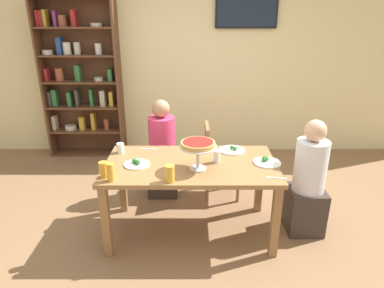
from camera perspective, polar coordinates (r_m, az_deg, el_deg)
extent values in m
plane|color=#846042|center=(3.51, -0.01, -14.26)|extent=(12.00, 12.00, 0.00)
cube|color=beige|center=(5.09, 0.10, 14.12)|extent=(8.00, 0.12, 2.80)
cube|color=olive|center=(3.15, -0.01, -3.55)|extent=(1.59, 0.87, 0.04)
cube|color=olive|center=(3.10, -14.08, -12.58)|extent=(0.07, 0.07, 0.70)
cube|color=olive|center=(3.09, 14.03, -12.65)|extent=(0.07, 0.07, 0.70)
cube|color=olive|center=(3.72, -11.41, -6.20)|extent=(0.07, 0.07, 0.70)
cube|color=olive|center=(3.72, 11.47, -6.24)|extent=(0.07, 0.07, 0.70)
cube|color=brown|center=(5.36, -23.34, 9.51)|extent=(0.03, 0.30, 2.20)
cube|color=brown|center=(5.03, -11.92, 10.12)|extent=(0.03, 0.30, 2.20)
cube|color=brown|center=(5.30, -17.36, 10.17)|extent=(1.10, 0.02, 2.20)
cube|color=brown|center=(5.48, -16.54, -1.34)|extent=(1.04, 0.28, 0.02)
cube|color=brown|center=(5.35, -16.95, 2.29)|extent=(1.04, 0.28, 0.02)
cube|color=brown|center=(5.25, -17.38, 6.07)|extent=(1.04, 0.28, 0.02)
cube|color=brown|center=(5.17, -17.83, 9.98)|extent=(1.04, 0.28, 0.02)
cube|color=brown|center=(5.11, -18.30, 14.00)|extent=(1.04, 0.28, 0.02)
cube|color=brown|center=(5.09, -18.80, 18.08)|extent=(1.04, 0.28, 0.02)
cube|color=#B2A88E|center=(5.47, -21.82, 3.41)|extent=(0.06, 0.12, 0.21)
cylinder|color=beige|center=(5.41, -19.50, 2.71)|extent=(0.16, 0.16, 0.07)
cube|color=#B7932D|center=(5.33, -17.71, 3.43)|extent=(0.07, 0.12, 0.20)
cube|color=#B7932D|center=(5.28, -16.00, 3.75)|extent=(0.05, 0.11, 0.26)
cylinder|color=brown|center=(5.24, -13.96, 3.29)|extent=(0.07, 0.07, 0.16)
cube|color=#3D3838|center=(5.38, -22.42, 7.10)|extent=(0.04, 0.13, 0.21)
cube|color=#2D6B38|center=(5.36, -21.81, 7.27)|extent=(0.07, 0.11, 0.24)
cube|color=#2D6B38|center=(5.28, -19.60, 7.20)|extent=(0.05, 0.13, 0.21)
cube|color=#3D3838|center=(5.24, -18.44, 7.43)|extent=(0.04, 0.13, 0.24)
cube|color=#2D6B38|center=(5.18, -16.25, 7.56)|extent=(0.04, 0.13, 0.25)
cube|color=#B2A88E|center=(5.14, -14.51, 7.51)|extent=(0.07, 0.13, 0.23)
cube|color=#B7932D|center=(5.11, -13.13, 7.47)|extent=(0.05, 0.13, 0.21)
cube|color=maroon|center=(5.32, -22.93, 10.72)|extent=(0.05, 0.13, 0.18)
cylinder|color=brown|center=(5.25, -21.18, 10.87)|extent=(0.12, 0.12, 0.18)
cube|color=#2D6B38|center=(5.16, -18.34, 11.30)|extent=(0.07, 0.13, 0.22)
cylinder|color=beige|center=(5.09, -15.21, 10.52)|extent=(0.12, 0.12, 0.05)
cube|color=#2D6B38|center=(5.04, -13.30, 11.26)|extent=(0.06, 0.13, 0.17)
cylinder|color=silver|center=(5.26, -22.89, 14.06)|extent=(0.15, 0.15, 0.06)
cube|color=navy|center=(5.18, -21.10, 15.17)|extent=(0.06, 0.13, 0.23)
cylinder|color=silver|center=(5.15, -20.07, 14.89)|extent=(0.11, 0.11, 0.16)
cylinder|color=beige|center=(5.11, -18.52, 15.02)|extent=(0.09, 0.09, 0.16)
cylinder|color=silver|center=(5.03, -15.25, 15.20)|extent=(0.09, 0.09, 0.15)
cube|color=maroon|center=(5.25, -24.16, 18.72)|extent=(0.05, 0.13, 0.20)
cube|color=maroon|center=(5.23, -23.68, 18.76)|extent=(0.04, 0.13, 0.20)
cube|color=#B7932D|center=(5.22, -23.16, 18.91)|extent=(0.05, 0.12, 0.21)
cube|color=#7A3370|center=(5.17, -21.69, 19.02)|extent=(0.04, 0.13, 0.20)
cylinder|color=brown|center=(5.14, -20.76, 18.83)|extent=(0.11, 0.11, 0.15)
cube|color=maroon|center=(5.08, -18.96, 19.39)|extent=(0.06, 0.12, 0.21)
cylinder|color=beige|center=(5.00, -15.55, 18.78)|extent=(0.16, 0.16, 0.05)
cube|color=black|center=(5.02, 9.42, 21.55)|extent=(0.85, 0.05, 0.51)
cube|color=#192333|center=(4.99, 9.47, 21.55)|extent=(0.81, 0.01, 0.47)
cube|color=#382D28|center=(4.06, -4.67, -5.33)|extent=(0.34, 0.34, 0.45)
cylinder|color=#D63866|center=(3.87, -4.88, 0.96)|extent=(0.30, 0.30, 0.50)
sphere|color=#A87A5B|center=(3.76, -5.04, 5.96)|extent=(0.20, 0.20, 0.20)
cube|color=#382D28|center=(3.58, 18.59, -10.46)|extent=(0.34, 0.34, 0.45)
cylinder|color=silver|center=(3.36, 19.53, -3.54)|extent=(0.30, 0.30, 0.50)
sphere|color=tan|center=(3.24, 20.29, 2.10)|extent=(0.20, 0.20, 0.20)
cube|color=olive|center=(3.94, 5.29, -2.93)|extent=(0.40, 0.40, 0.04)
cube|color=olive|center=(3.84, 2.73, 0.19)|extent=(0.04, 0.36, 0.42)
cylinder|color=olive|center=(4.21, 7.38, -4.73)|extent=(0.04, 0.04, 0.41)
cylinder|color=olive|center=(3.90, 7.97, -6.99)|extent=(0.04, 0.04, 0.41)
cylinder|color=olive|center=(4.18, 2.60, -4.75)|extent=(0.04, 0.04, 0.41)
cylinder|color=olive|center=(3.87, 2.79, -7.04)|extent=(0.04, 0.04, 0.41)
cylinder|color=silver|center=(3.02, 1.20, -4.12)|extent=(0.15, 0.15, 0.01)
cylinder|color=silver|center=(2.98, 1.21, -2.29)|extent=(0.03, 0.03, 0.20)
cylinder|color=silver|center=(2.94, 1.23, -0.44)|extent=(0.33, 0.33, 0.01)
cylinder|color=tan|center=(2.93, 1.23, -0.01)|extent=(0.30, 0.30, 0.04)
cylinder|color=maroon|center=(2.92, 1.24, 0.37)|extent=(0.26, 0.26, 0.00)
cylinder|color=white|center=(3.14, -9.05, -3.38)|extent=(0.23, 0.23, 0.01)
sphere|color=#2D7028|center=(3.10, -8.91, -3.02)|extent=(0.05, 0.05, 0.05)
sphere|color=#2D7028|center=(3.13, -8.86, -2.88)|extent=(0.04, 0.04, 0.04)
sphere|color=#2D7028|center=(3.14, -9.48, -2.77)|extent=(0.05, 0.05, 0.05)
cylinder|color=white|center=(3.21, 12.73, -3.09)|extent=(0.25, 0.25, 0.01)
sphere|color=#2D7028|center=(3.22, 12.62, -2.40)|extent=(0.05, 0.05, 0.05)
sphere|color=#2D7028|center=(3.21, 12.34, -2.42)|extent=(0.05, 0.05, 0.05)
sphere|color=#2D7028|center=(3.19, 12.23, -2.64)|extent=(0.04, 0.04, 0.04)
cylinder|color=white|center=(3.43, 6.95, -1.05)|extent=(0.25, 0.25, 0.01)
sphere|color=#2D7028|center=(3.43, 6.93, -0.55)|extent=(0.04, 0.04, 0.04)
sphere|color=#2D7028|center=(3.40, 7.46, -0.75)|extent=(0.04, 0.04, 0.04)
cylinder|color=gold|center=(2.86, -13.30, -4.62)|extent=(0.07, 0.07, 0.16)
cylinder|color=gold|center=(2.94, -14.45, -4.18)|extent=(0.07, 0.07, 0.14)
cylinder|color=gold|center=(2.78, -3.54, -4.98)|extent=(0.08, 0.08, 0.14)
cylinder|color=white|center=(3.42, -11.73, -0.65)|extent=(0.07, 0.07, 0.10)
cylinder|color=white|center=(3.14, 4.42, -2.13)|extent=(0.06, 0.06, 0.12)
cube|color=silver|center=(3.48, -7.02, -0.81)|extent=(0.18, 0.04, 0.00)
cube|color=silver|center=(2.95, 14.23, -5.59)|extent=(0.18, 0.05, 0.00)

